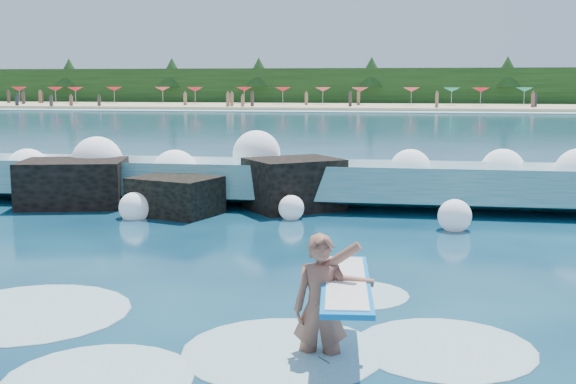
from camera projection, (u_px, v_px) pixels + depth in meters
The scene contains 11 objects.
ground at pixel (175, 283), 11.51m from camera, with size 200.00×200.00×0.00m, color #082842.
beach at pixel (378, 107), 87.54m from camera, with size 140.00×20.00×0.40m, color tan.
wet_band at pixel (374, 112), 76.84m from camera, with size 140.00×5.00×0.08m, color silver.
treeline at pixel (382, 87), 96.94m from camera, with size 140.00×4.00×5.00m, color black.
breaking_wave at pixel (292, 184), 18.93m from camera, with size 17.09×2.70×1.47m.
rock_cluster at pixel (171, 190), 18.18m from camera, with size 8.55×3.55×1.50m.
surfer_with_board at pixel (327, 303), 8.29m from camera, with size 1.00×2.93×1.76m.
wave_spray at pixel (271, 170), 18.75m from camera, with size 15.64×4.15×2.01m.
surf_foam at pixel (208, 339), 9.00m from camera, with size 9.05×5.41×0.14m.
beach_umbrellas at pixel (382, 89), 88.79m from camera, with size 113.30×6.25×0.50m.
beachgoers at pixel (339, 100), 84.09m from camera, with size 106.70×12.91×1.92m.
Camera 1 is at (3.61, -10.71, 3.17)m, focal length 45.00 mm.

